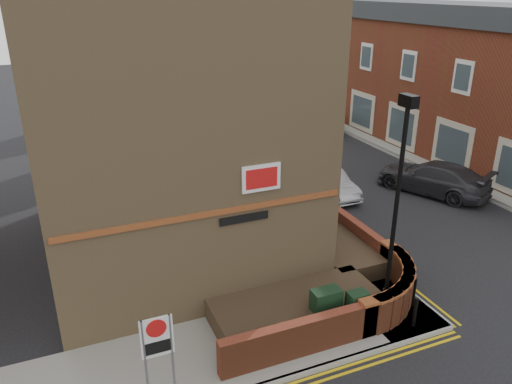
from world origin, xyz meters
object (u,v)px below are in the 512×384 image
Objects in this scene: lamppost at (396,211)px; zone_sign at (158,344)px; utility_cabinet_large at (325,309)px; silver_car_near at (329,182)px.

zone_sign is (-6.60, -0.70, -1.70)m from lamppost.
zone_sign reaches higher than utility_cabinet_large.
silver_car_near is (5.06, 8.46, -0.11)m from utility_cabinet_large.
zone_sign is at bearing -136.97° from silver_car_near.
silver_car_near is at bearing 59.12° from utility_cabinet_large.
utility_cabinet_large is at bearing 176.99° from lamppost.
silver_car_near is at bearing 43.50° from zone_sign.
lamppost is 6.85m from zone_sign.
zone_sign is (-4.70, -0.80, 0.92)m from utility_cabinet_large.
utility_cabinet_large is 0.32× the size of silver_car_near.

